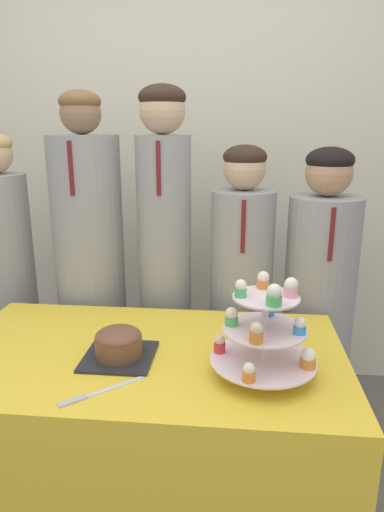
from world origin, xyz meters
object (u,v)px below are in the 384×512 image
cupcake_stand (265,330)px  student_0 (9,295)px  cake_knife (89,396)px  student_1 (91,284)px  student_4 (317,314)px  round_cake (119,344)px  student_3 (240,309)px  student_2 (165,275)px

cupcake_stand → student_0: bearing=149.6°
cake_knife → student_1: 0.91m
student_0 → student_4: size_ratio=1.04×
student_0 → student_1: size_ratio=0.89×
round_cake → student_3: 0.76m
student_4 → round_cake: bearing=-139.9°
student_1 → student_2: student_2 is taller
student_2 → student_3: size_ratio=1.17×
student_2 → student_1: bearing=180.0°
cupcake_stand → student_3: 0.73m
student_0 → student_4: student_0 is taller
cake_knife → student_4: bearing=6.9°
student_3 → student_0: bearing=-180.0°
cupcake_stand → student_4: (0.28, 0.70, -0.23)m
cupcake_stand → student_0: (-1.19, 0.70, -0.20)m
round_cake → student_3: (0.41, 0.64, -0.12)m
cake_knife → student_0: student_0 is taller
student_0 → student_3: student_0 is taller
round_cake → student_1: bearing=115.1°
cake_knife → student_3: 0.97m
cupcake_stand → student_1: (-0.77, 0.70, -0.13)m
round_cake → student_2: 0.64m
cupcake_stand → student_1: student_1 is taller
round_cake → student_1: 0.70m
student_1 → student_3: student_1 is taller
student_0 → cupcake_stand: bearing=-30.4°
student_3 → student_4: bearing=0.0°
cake_knife → student_3: size_ratio=0.16×
student_4 → student_3: bearing=-180.0°
cupcake_stand → student_3: bearing=95.6°
cake_knife → student_0: size_ratio=0.15×
student_1 → student_3: 0.71m
student_3 → cupcake_stand: bearing=-84.4°
cupcake_stand → round_cake: bearing=172.8°
student_0 → student_3: 1.12m
cupcake_stand → student_0: 1.39m
cake_knife → student_2: student_2 is taller
student_0 → student_3: (1.12, 0.00, -0.03)m
cupcake_stand → student_2: student_2 is taller
student_1 → student_4: size_ratio=1.16×
round_cake → cake_knife: (-0.03, -0.23, -0.05)m
student_0 → student_4: 1.47m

